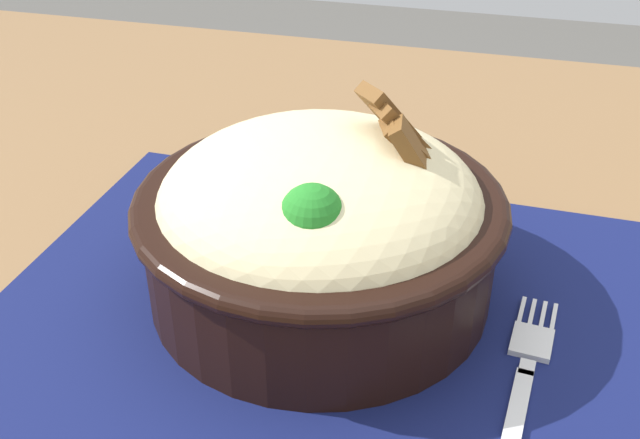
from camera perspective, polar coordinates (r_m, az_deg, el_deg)
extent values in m
cube|color=olive|center=(0.44, 3.16, -11.35)|extent=(1.40, 0.98, 0.04)
cube|color=#11194C|center=(0.43, 4.45, -8.61)|extent=(0.46, 0.34, 0.00)
cylinder|color=black|center=(0.44, 0.00, -1.79)|extent=(0.20, 0.20, 0.07)
torus|color=black|center=(0.43, 0.00, 1.31)|extent=(0.21, 0.21, 0.01)
ellipsoid|color=beige|center=(0.42, 0.00, 1.42)|extent=(0.25, 0.25, 0.08)
sphere|color=#237E26|center=(0.37, -0.60, 0.21)|extent=(0.03, 0.03, 0.03)
cylinder|color=orange|center=(0.43, 6.84, 4.22)|extent=(0.03, 0.02, 0.01)
cube|color=brown|center=(0.41, 7.37, 4.48)|extent=(0.03, 0.02, 0.04)
cube|color=brown|center=(0.42, 7.23, 5.23)|extent=(0.04, 0.03, 0.04)
cube|color=brown|center=(0.43, 6.78, 6.22)|extent=(0.05, 0.04, 0.05)
cube|color=brown|center=(0.43, 6.04, 7.12)|extent=(0.05, 0.05, 0.05)
cube|color=silver|center=(0.39, 14.52, -14.23)|extent=(0.02, 0.07, 0.00)
cube|color=silver|center=(0.42, 15.31, -10.48)|extent=(0.01, 0.01, 0.00)
cube|color=silver|center=(0.44, 15.65, -8.87)|extent=(0.02, 0.03, 0.00)
cube|color=silver|center=(0.46, 17.18, -7.12)|extent=(0.00, 0.02, 0.00)
cube|color=silver|center=(0.46, 16.44, -6.98)|extent=(0.00, 0.02, 0.00)
cube|color=silver|center=(0.46, 15.67, -6.83)|extent=(0.00, 0.02, 0.00)
cube|color=silver|center=(0.46, 14.94, -6.68)|extent=(0.00, 0.02, 0.00)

